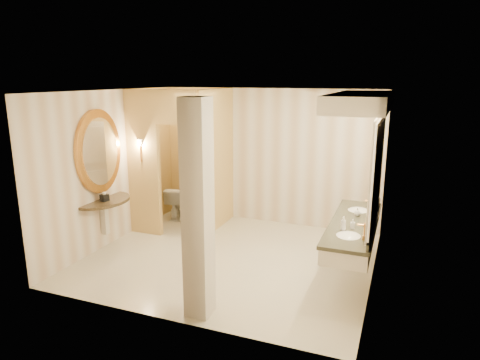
% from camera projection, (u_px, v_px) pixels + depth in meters
% --- Properties ---
extents(floor, '(4.50, 4.50, 0.00)m').
position_uv_depth(floor, '(230.00, 257.00, 7.08)').
color(floor, beige).
rests_on(floor, ground).
extents(ceiling, '(4.50, 4.50, 0.00)m').
position_uv_depth(ceiling, '(229.00, 91.00, 6.44)').
color(ceiling, white).
rests_on(ceiling, wall_back).
extents(wall_back, '(4.50, 0.02, 2.70)m').
position_uv_depth(wall_back, '(268.00, 157.00, 8.57)').
color(wall_back, beige).
rests_on(wall_back, floor).
extents(wall_front, '(4.50, 0.02, 2.70)m').
position_uv_depth(wall_front, '(163.00, 215.00, 4.95)').
color(wall_front, beige).
rests_on(wall_front, floor).
extents(wall_left, '(0.02, 4.00, 2.70)m').
position_uv_depth(wall_left, '(112.00, 168.00, 7.55)').
color(wall_left, beige).
rests_on(wall_left, floor).
extents(wall_right, '(0.02, 4.00, 2.70)m').
position_uv_depth(wall_right, '(378.00, 192.00, 5.97)').
color(wall_right, beige).
rests_on(wall_right, floor).
extents(toilet_closet, '(1.50, 1.55, 2.70)m').
position_uv_depth(toilet_closet, '(194.00, 160.00, 8.02)').
color(toilet_closet, tan).
rests_on(toilet_closet, floor).
extents(wall_sconce, '(0.14, 0.14, 0.42)m').
position_uv_depth(wall_sconce, '(140.00, 144.00, 7.73)').
color(wall_sconce, '#D58E44').
rests_on(wall_sconce, toilet_closet).
extents(vanity, '(0.75, 2.39, 2.09)m').
position_uv_depth(vanity, '(359.00, 171.00, 5.99)').
color(vanity, beige).
rests_on(vanity, floor).
extents(console_shelf, '(1.09, 1.09, 1.99)m').
position_uv_depth(console_shelf, '(100.00, 172.00, 7.20)').
color(console_shelf, black).
rests_on(console_shelf, floor).
extents(pillar, '(0.31, 0.31, 2.70)m').
position_uv_depth(pillar, '(198.00, 211.00, 5.10)').
color(pillar, beige).
rests_on(pillar, floor).
extents(tissue_box, '(0.15, 0.15, 0.12)m').
position_uv_depth(tissue_box, '(105.00, 198.00, 7.19)').
color(tissue_box, black).
rests_on(tissue_box, console_shelf).
extents(toilet, '(0.49, 0.72, 0.67)m').
position_uv_depth(toilet, '(177.00, 202.00, 9.02)').
color(toilet, white).
rests_on(toilet, floor).
extents(soap_bottle_a, '(0.07, 0.07, 0.13)m').
position_uv_depth(soap_bottle_a, '(353.00, 224.00, 5.88)').
color(soap_bottle_a, beige).
rests_on(soap_bottle_a, vanity).
extents(soap_bottle_b, '(0.13, 0.13, 0.12)m').
position_uv_depth(soap_bottle_b, '(357.00, 212.00, 6.42)').
color(soap_bottle_b, silver).
rests_on(soap_bottle_b, vanity).
extents(soap_bottle_c, '(0.09, 0.09, 0.19)m').
position_uv_depth(soap_bottle_c, '(343.00, 223.00, 5.82)').
color(soap_bottle_c, '#C6B28C').
rests_on(soap_bottle_c, vanity).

